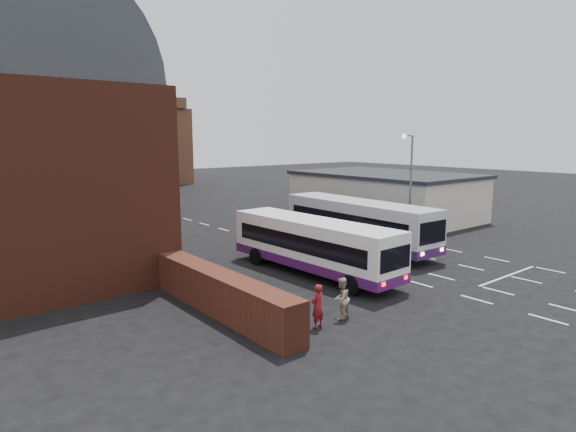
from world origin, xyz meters
TOP-DOWN VIEW (x-y plane):
  - ground at (0.00, 0.00)m, footprint 180.00×180.00m
  - forecourt_wall at (-10.20, 2.00)m, footprint 1.20×10.00m
  - cream_building at (15.00, 14.00)m, footprint 10.40×16.40m
  - brick_terrace at (-6.00, 46.00)m, footprint 22.00×10.00m
  - castle_keep at (6.00, 66.00)m, footprint 22.00×22.00m
  - bus_white_outbound at (-2.98, 4.16)m, footprint 3.05×11.17m
  - bus_white_inbound at (3.48, 6.74)m, footprint 3.32×12.07m
  - bus_blue at (6.00, 10.76)m, footprint 4.04×10.59m
  - bus_red_double at (-0.99, 32.70)m, footprint 3.21×10.80m
  - street_lamp at (8.33, 6.29)m, footprint 1.56×0.50m
  - pedestrian_red at (-8.08, -1.74)m, footprint 0.72×0.53m
  - pedestrian_beige at (-6.64, -1.66)m, footprint 0.97×0.81m

SIDE VIEW (x-z plane):
  - ground at x=0.00m, z-range 0.00..0.00m
  - pedestrian_beige at x=-6.64m, z-range 0.00..1.78m
  - pedestrian_red at x=-8.08m, z-range 0.00..1.80m
  - forecourt_wall at x=-10.20m, z-range 0.00..1.80m
  - bus_blue at x=6.00m, z-range 0.26..3.08m
  - bus_white_outbound at x=-2.98m, z-range 0.27..3.30m
  - bus_white_inbound at x=3.48m, z-range 0.30..3.57m
  - cream_building at x=15.00m, z-range 0.03..4.28m
  - bus_red_double at x=-0.99m, z-range 0.13..4.40m
  - street_lamp at x=8.33m, z-range 0.80..8.56m
  - brick_terrace at x=-6.00m, z-range 0.00..11.00m
  - castle_keep at x=6.00m, z-range 0.00..12.00m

